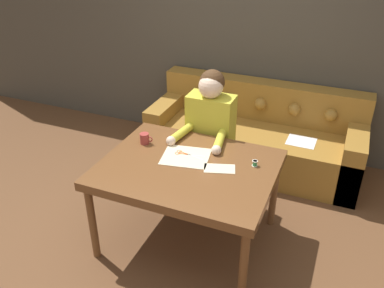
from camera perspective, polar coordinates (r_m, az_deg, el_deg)
ground_plane at (r=3.56m, az=-2.20°, el=-12.58°), size 16.00×16.00×0.00m
wall_back at (r=4.48m, az=7.44°, el=15.25°), size 8.00×0.06×2.60m
dining_table at (r=3.11m, az=-0.61°, el=-4.09°), size 1.31×1.04×0.73m
couch at (r=4.39m, az=8.80°, el=0.94°), size 2.19×0.82×0.85m
person at (r=3.66m, az=2.54°, el=1.14°), size 0.48×0.60×1.26m
pattern_paper_main at (r=3.19m, az=-0.88°, el=-1.77°), size 0.41×0.37×0.00m
pattern_paper_offcut at (r=3.04m, az=3.89°, el=-3.46°), size 0.26×0.19×0.00m
scissors at (r=3.22m, az=-0.99°, el=-1.41°), size 0.24×0.07×0.01m
mug at (r=3.37m, az=-6.65°, el=0.77°), size 0.11×0.08×0.09m
thread_spool at (r=3.10m, az=8.81°, el=-2.69°), size 0.04×0.04×0.05m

